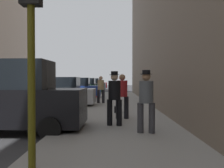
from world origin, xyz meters
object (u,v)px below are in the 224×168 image
(parked_red_hatchback, at_px, (94,84))
(duffel_bag, at_px, (118,109))
(pedestrian_with_fedora, at_px, (114,95))
(parked_dark_green_sedan, at_px, (85,87))
(pedestrian_with_beanie, at_px, (146,98))
(parked_black_suv, at_px, (12,100))
(pedestrian_in_tan_coat, at_px, (101,88))
(traffic_light, at_px, (31,11))
(parked_gray_coupe, at_px, (91,85))
(parked_blue_sedan, at_px, (76,89))
(pedestrian_in_red_jacket, at_px, (122,94))
(fire_hydrant, at_px, (94,96))
(parked_silver_sedan, at_px, (60,93))

(parked_red_hatchback, relative_size, duffel_bag, 9.62)
(pedestrian_with_fedora, bearing_deg, parked_red_hatchback, 95.57)
(parked_dark_green_sedan, height_order, pedestrian_with_beanie, pedestrian_with_beanie)
(parked_black_suv, xyz_separation_m, duffel_bag, (3.36, 3.66, -0.74))
(pedestrian_in_tan_coat, bearing_deg, traffic_light, -92.40)
(duffel_bag, bearing_deg, parked_red_hatchback, 96.48)
(parked_gray_coupe, height_order, duffel_bag, parked_gray_coupe)
(parked_blue_sedan, bearing_deg, parked_red_hatchback, 90.00)
(parked_blue_sedan, bearing_deg, pedestrian_in_red_jacket, -72.95)
(parked_black_suv, distance_m, parked_red_hatchback, 33.25)
(parked_dark_green_sedan, height_order, pedestrian_in_red_jacket, pedestrian_in_red_jacket)
(parked_black_suv, relative_size, duffel_bag, 10.51)
(parked_dark_green_sedan, height_order, traffic_light, traffic_light)
(traffic_light, height_order, pedestrian_in_red_jacket, traffic_light)
(parked_gray_coupe, height_order, parked_red_hatchback, same)
(parked_black_suv, distance_m, traffic_light, 4.48)
(parked_gray_coupe, xyz_separation_m, fire_hydrant, (1.80, -16.89, -0.35))
(fire_hydrant, bearing_deg, parked_red_hatchback, 94.35)
(parked_gray_coupe, bearing_deg, duffel_bag, -81.61)
(parked_blue_sedan, bearing_deg, duffel_bag, -70.77)
(parked_gray_coupe, bearing_deg, parked_black_suv, -90.00)
(parked_black_suv, height_order, traffic_light, traffic_light)
(parked_gray_coupe, xyz_separation_m, pedestrian_with_beanie, (4.09, -27.14, 0.29))
(duffel_bag, bearing_deg, pedestrian_with_fedora, -92.80)
(parked_silver_sedan, bearing_deg, parked_red_hatchback, 90.00)
(parked_gray_coupe, xyz_separation_m, traffic_light, (1.85, -30.15, 1.91))
(pedestrian_in_tan_coat, distance_m, pedestrian_with_beanie, 9.03)
(parked_black_suv, bearing_deg, pedestrian_in_tan_coat, 73.95)
(pedestrian_in_tan_coat, bearing_deg, parked_silver_sedan, -151.70)
(traffic_light, xyz_separation_m, pedestrian_with_beanie, (2.24, 3.01, -1.62))
(parked_blue_sedan, xyz_separation_m, parked_red_hatchback, (0.00, 19.95, 0.00))
(parked_silver_sedan, xyz_separation_m, pedestrian_in_tan_coat, (2.35, 1.27, 0.26))
(parked_dark_green_sedan, distance_m, duffel_bag, 16.23)
(pedestrian_in_red_jacket, bearing_deg, parked_red_hatchback, 96.37)
(parked_black_suv, xyz_separation_m, pedestrian_in_tan_coat, (2.35, 8.17, 0.07))
(traffic_light, bearing_deg, duffel_bag, 78.45)
(pedestrian_with_fedora, bearing_deg, parked_dark_green_sedan, 99.51)
(parked_red_hatchback, height_order, traffic_light, traffic_light)
(parked_dark_green_sedan, xyz_separation_m, duffel_bag, (3.36, -15.87, -0.56))
(parked_silver_sedan, xyz_separation_m, parked_gray_coupe, (0.00, 19.54, 0.00))
(parked_black_suv, distance_m, parked_dark_green_sedan, 19.53)
(parked_red_hatchback, distance_m, pedestrian_in_tan_coat, 25.18)
(pedestrian_in_red_jacket, bearing_deg, parked_blue_sedan, 107.05)
(parked_black_suv, height_order, parked_blue_sedan, parked_black_suv)
(pedestrian_in_tan_coat, relative_size, duffel_bag, 3.89)
(parked_black_suv, bearing_deg, parked_dark_green_sedan, 90.00)
(parked_black_suv, height_order, duffel_bag, parked_black_suv)
(parked_red_hatchback, height_order, duffel_bag, parked_red_hatchback)
(pedestrian_in_red_jacket, relative_size, pedestrian_with_beanie, 0.96)
(parked_silver_sedan, height_order, pedestrian_in_red_jacket, pedestrian_in_red_jacket)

